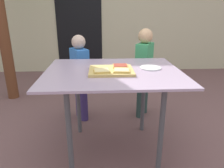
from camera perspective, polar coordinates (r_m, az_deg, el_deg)
The scene contains 10 objects.
ground_plane at distance 2.09m, azimuth 0.25°, elevation -17.23°, with size 16.00×16.00×0.00m, color brown.
house_door at distance 4.45m, azimuth -8.84°, elevation 16.01°, with size 0.90×0.02×2.00m, color black.
dining_table at distance 1.77m, azimuth 0.28°, elevation 0.77°, with size 1.11×0.90×0.77m.
cutting_board at distance 1.71m, azimuth -0.23°, elevation 3.63°, with size 0.35×0.30×0.02m, color tan.
pizza_slice_near_right at distance 1.65m, azimuth 2.60°, elevation 3.69°, with size 0.14×0.13×0.02m.
pizza_slice_near_left at distance 1.64m, azimuth -2.79°, elevation 3.61°, with size 0.13×0.13×0.02m.
pizza_slice_far_right at distance 1.78m, azimuth 2.24°, elevation 4.90°, with size 0.13×0.13×0.02m.
plate_white_right at distance 1.84m, azimuth 10.25°, elevation 4.33°, with size 0.18×0.18×0.01m, color white.
child_left at distance 2.45m, azimuth -8.55°, elevation 2.73°, with size 0.23×0.28×0.99m.
child_right at distance 2.51m, azimuth 8.55°, elevation 4.19°, with size 0.24×0.28×1.05m.
Camera 1 is at (-0.10, -1.67, 1.25)m, focal length 34.06 mm.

